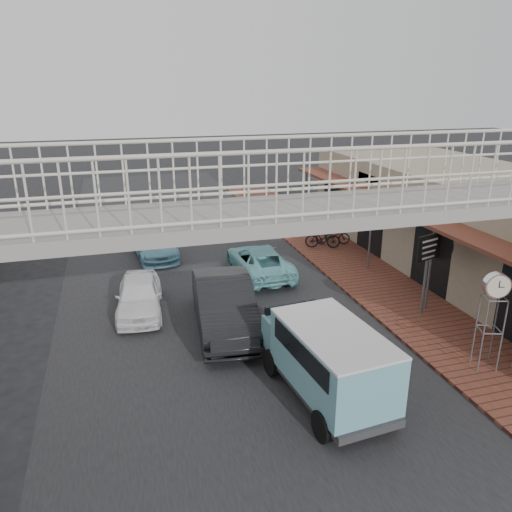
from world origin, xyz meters
TOP-DOWN VIEW (x-y plane):
  - ground at (0.00, 0.00)m, footprint 120.00×120.00m
  - road_strip at (0.00, 0.00)m, footprint 10.00×60.00m
  - sidewalk at (6.50, 3.00)m, footprint 3.00×40.00m
  - shophouse_row at (10.97, 4.00)m, footprint 7.20×18.00m
  - footbridge at (0.00, -4.00)m, footprint 16.40×2.40m
  - white_hatchback at (-2.32, 3.61)m, footprint 1.80×3.73m
  - dark_sedan at (0.16, 1.70)m, footprint 2.19×5.07m
  - angkot_curb at (2.50, 5.79)m, footprint 2.00×4.24m
  - angkot_far at (-1.33, 9.30)m, footprint 2.03×4.16m
  - angkot_van at (1.70, -2.58)m, footprint 2.17×4.14m
  - motorcycle_near at (6.86, 8.37)m, footprint 1.70×0.95m
  - motorcycle_far at (6.18, 7.99)m, footprint 1.67×0.97m
  - street_clock at (6.26, -2.59)m, footprint 0.70×0.65m
  - arrow_sign at (7.22, 0.90)m, footprint 1.71×1.14m

SIDE VIEW (x-z plane):
  - ground at x=0.00m, z-range 0.00..0.00m
  - road_strip at x=0.00m, z-range 0.00..0.01m
  - sidewalk at x=6.50m, z-range 0.00..0.10m
  - motorcycle_near at x=6.86m, z-range 0.10..0.95m
  - motorcycle_far at x=6.18m, z-range 0.10..1.07m
  - angkot_far at x=-1.33m, z-range 0.00..1.17m
  - angkot_curb at x=2.50m, z-range 0.00..1.17m
  - white_hatchback at x=-2.32m, z-range 0.00..1.23m
  - dark_sedan at x=0.16m, z-range 0.00..1.62m
  - angkot_van at x=1.70m, z-range 0.26..2.22m
  - shophouse_row at x=10.97m, z-range 0.01..4.01m
  - street_clock at x=6.26m, z-range 0.99..3.69m
  - arrow_sign at x=7.22m, z-range 0.97..3.79m
  - footbridge at x=0.00m, z-range 0.01..6.35m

